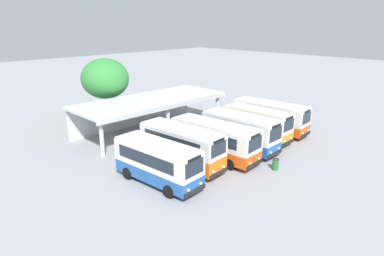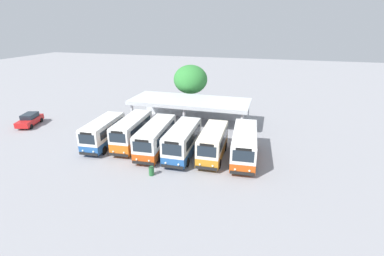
{
  "view_description": "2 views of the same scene",
  "coord_description": "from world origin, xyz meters",
  "px_view_note": "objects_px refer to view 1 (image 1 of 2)",
  "views": [
    {
      "loc": [
        -20.68,
        -15.3,
        10.92
      ],
      "look_at": [
        0.75,
        6.16,
        1.3
      ],
      "focal_mm": 31.45,
      "sensor_mm": 36.0,
      "label": 1
    },
    {
      "loc": [
        10.4,
        -23.57,
        13.09
      ],
      "look_at": [
        2.56,
        3.79,
        2.34
      ],
      "focal_mm": 26.11,
      "sensor_mm": 36.0,
      "label": 2
    }
  ],
  "objects_px": {
    "city_bus_fourth_amber": "(240,131)",
    "litter_bin_apron": "(275,164)",
    "city_bus_middle_cream": "(214,139)",
    "city_bus_nearest_orange": "(158,161)",
    "waiting_chair_second_from_end": "(153,128)",
    "waiting_chair_middle_seat": "(158,127)",
    "city_bus_far_end_green": "(270,116)",
    "waiting_chair_end_by_column": "(149,129)",
    "city_bus_fifth_blue": "(257,123)",
    "city_bus_second_in_row": "(181,145)"
  },
  "relations": [
    {
      "from": "city_bus_fourth_amber",
      "to": "litter_bin_apron",
      "type": "height_order",
      "value": "city_bus_fourth_amber"
    },
    {
      "from": "city_bus_fourth_amber",
      "to": "city_bus_middle_cream",
      "type": "bearing_deg",
      "value": 174.09
    },
    {
      "from": "city_bus_nearest_orange",
      "to": "litter_bin_apron",
      "type": "distance_m",
      "value": 9.17
    },
    {
      "from": "city_bus_fourth_amber",
      "to": "waiting_chair_second_from_end",
      "type": "xyz_separation_m",
      "value": [
        -2.49,
        9.19,
        -1.23
      ]
    },
    {
      "from": "waiting_chair_second_from_end",
      "to": "waiting_chair_middle_seat",
      "type": "bearing_deg",
      "value": -9.2
    },
    {
      "from": "city_bus_far_end_green",
      "to": "waiting_chair_middle_seat",
      "type": "height_order",
      "value": "city_bus_far_end_green"
    },
    {
      "from": "city_bus_fourth_amber",
      "to": "waiting_chair_middle_seat",
      "type": "bearing_deg",
      "value": 101.6
    },
    {
      "from": "waiting_chair_end_by_column",
      "to": "waiting_chair_middle_seat",
      "type": "relative_size",
      "value": 1.0
    },
    {
      "from": "city_bus_fifth_blue",
      "to": "waiting_chair_second_from_end",
      "type": "bearing_deg",
      "value": 122.43
    },
    {
      "from": "city_bus_middle_cream",
      "to": "city_bus_fourth_amber",
      "type": "relative_size",
      "value": 1.12
    },
    {
      "from": "litter_bin_apron",
      "to": "city_bus_far_end_green",
      "type": "bearing_deg",
      "value": 35.56
    },
    {
      "from": "city_bus_fifth_blue",
      "to": "city_bus_far_end_green",
      "type": "height_order",
      "value": "city_bus_far_end_green"
    },
    {
      "from": "waiting_chair_second_from_end",
      "to": "litter_bin_apron",
      "type": "relative_size",
      "value": 0.96
    },
    {
      "from": "city_bus_middle_cream",
      "to": "city_bus_far_end_green",
      "type": "bearing_deg",
      "value": 3.74
    },
    {
      "from": "waiting_chair_end_by_column",
      "to": "city_bus_far_end_green",
      "type": "bearing_deg",
      "value": -41.17
    },
    {
      "from": "city_bus_middle_cream",
      "to": "city_bus_fifth_blue",
      "type": "distance_m",
      "value": 6.22
    },
    {
      "from": "city_bus_nearest_orange",
      "to": "litter_bin_apron",
      "type": "relative_size",
      "value": 7.76
    },
    {
      "from": "city_bus_nearest_orange",
      "to": "waiting_chair_second_from_end",
      "type": "bearing_deg",
      "value": 53.17
    },
    {
      "from": "city_bus_second_in_row",
      "to": "city_bus_far_end_green",
      "type": "relative_size",
      "value": 0.93
    },
    {
      "from": "city_bus_middle_cream",
      "to": "city_bus_fifth_blue",
      "type": "xyz_separation_m",
      "value": [
        6.22,
        0.06,
        0.01
      ]
    },
    {
      "from": "city_bus_nearest_orange",
      "to": "city_bus_fourth_amber",
      "type": "distance_m",
      "value": 9.33
    },
    {
      "from": "city_bus_fifth_blue",
      "to": "waiting_chair_end_by_column",
      "type": "distance_m",
      "value": 10.76
    },
    {
      "from": "waiting_chair_end_by_column",
      "to": "waiting_chair_second_from_end",
      "type": "xyz_separation_m",
      "value": [
        0.62,
        0.1,
        0.0
      ]
    },
    {
      "from": "city_bus_second_in_row",
      "to": "waiting_chair_second_from_end",
      "type": "relative_size",
      "value": 8.61
    },
    {
      "from": "city_bus_nearest_orange",
      "to": "city_bus_middle_cream",
      "type": "height_order",
      "value": "city_bus_middle_cream"
    },
    {
      "from": "city_bus_nearest_orange",
      "to": "waiting_chair_end_by_column",
      "type": "relative_size",
      "value": 8.12
    },
    {
      "from": "city_bus_far_end_green",
      "to": "city_bus_middle_cream",
      "type": "bearing_deg",
      "value": -176.26
    },
    {
      "from": "city_bus_fourth_amber",
      "to": "city_bus_nearest_orange",
      "type": "bearing_deg",
      "value": 179.67
    },
    {
      "from": "city_bus_second_in_row",
      "to": "waiting_chair_end_by_column",
      "type": "relative_size",
      "value": 8.61
    },
    {
      "from": "city_bus_far_end_green",
      "to": "waiting_chair_second_from_end",
      "type": "distance_m",
      "value": 12.06
    },
    {
      "from": "city_bus_nearest_orange",
      "to": "waiting_chair_end_by_column",
      "type": "xyz_separation_m",
      "value": [
        6.22,
        9.03,
        -1.14
      ]
    },
    {
      "from": "city_bus_fourth_amber",
      "to": "city_bus_fifth_blue",
      "type": "bearing_deg",
      "value": 6.97
    },
    {
      "from": "waiting_chair_middle_seat",
      "to": "litter_bin_apron",
      "type": "relative_size",
      "value": 0.96
    },
    {
      "from": "city_bus_nearest_orange",
      "to": "city_bus_middle_cream",
      "type": "relative_size",
      "value": 0.87
    },
    {
      "from": "city_bus_second_in_row",
      "to": "city_bus_far_end_green",
      "type": "xyz_separation_m",
      "value": [
        12.44,
        -0.01,
        -0.07
      ]
    },
    {
      "from": "city_bus_second_in_row",
      "to": "city_bus_fifth_blue",
      "type": "bearing_deg",
      "value": -3.42
    },
    {
      "from": "waiting_chair_end_by_column",
      "to": "city_bus_second_in_row",
      "type": "bearing_deg",
      "value": -110.9
    },
    {
      "from": "litter_bin_apron",
      "to": "city_bus_middle_cream",
      "type": "bearing_deg",
      "value": 107.74
    },
    {
      "from": "city_bus_fourth_amber",
      "to": "city_bus_fifth_blue",
      "type": "xyz_separation_m",
      "value": [
        3.11,
        0.38,
        -0.05
      ]
    },
    {
      "from": "city_bus_fifth_blue",
      "to": "waiting_chair_end_by_column",
      "type": "bearing_deg",
      "value": 125.52
    },
    {
      "from": "city_bus_nearest_orange",
      "to": "city_bus_fifth_blue",
      "type": "xyz_separation_m",
      "value": [
        12.44,
        0.33,
        0.04
      ]
    },
    {
      "from": "city_bus_middle_cream",
      "to": "waiting_chair_end_by_column",
      "type": "height_order",
      "value": "city_bus_middle_cream"
    },
    {
      "from": "city_bus_fourth_amber",
      "to": "waiting_chair_middle_seat",
      "type": "relative_size",
      "value": 8.35
    },
    {
      "from": "city_bus_fifth_blue",
      "to": "waiting_chair_second_from_end",
      "type": "xyz_separation_m",
      "value": [
        -5.6,
        8.81,
        -1.18
      ]
    },
    {
      "from": "city_bus_middle_cream",
      "to": "city_bus_fourth_amber",
      "type": "distance_m",
      "value": 3.13
    },
    {
      "from": "city_bus_middle_cream",
      "to": "city_bus_fourth_amber",
      "type": "bearing_deg",
      "value": -5.91
    },
    {
      "from": "city_bus_middle_cream",
      "to": "litter_bin_apron",
      "type": "relative_size",
      "value": 8.9
    },
    {
      "from": "city_bus_fifth_blue",
      "to": "city_bus_middle_cream",
      "type": "bearing_deg",
      "value": -179.46
    },
    {
      "from": "city_bus_second_in_row",
      "to": "city_bus_fourth_amber",
      "type": "distance_m",
      "value": 6.29
    },
    {
      "from": "city_bus_second_in_row",
      "to": "city_bus_fourth_amber",
      "type": "height_order",
      "value": "city_bus_second_in_row"
    }
  ]
}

